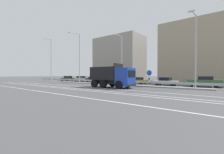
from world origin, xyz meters
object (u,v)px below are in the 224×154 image
at_px(street_lamp_1, 79,56).
at_px(parked_car_5, 166,81).
at_px(parked_car_2, 94,79).
at_px(parked_car_0, 68,78).
at_px(dump_truck, 117,78).
at_px(street_lamp_3, 195,48).
at_px(parked_car_3, 114,80).
at_px(street_lamp_0, 51,59).
at_px(street_lamp_2, 121,58).
at_px(median_road_sign, 149,78).
at_px(parked_car_6, 205,82).
at_px(parked_car_4, 138,80).
at_px(parked_car_1, 81,79).

relative_size(street_lamp_1, parked_car_5, 2.66).
bearing_deg(parked_car_2, parked_car_0, -90.19).
relative_size(dump_truck, street_lamp_3, 0.71).
distance_m(street_lamp_1, parked_car_3, 9.12).
xyz_separation_m(street_lamp_0, street_lamp_3, (32.68, 0.22, -0.88)).
bearing_deg(street_lamp_0, street_lamp_2, 0.39).
bearing_deg(street_lamp_2, street_lamp_0, -179.61).
distance_m(dump_truck, street_lamp_1, 14.31).
xyz_separation_m(street_lamp_1, parked_car_2, (-1.11, 5.55, -5.11)).
distance_m(street_lamp_3, parked_car_3, 18.20).
xyz_separation_m(median_road_sign, street_lamp_0, (-26.73, -0.21, 4.58)).
height_order(dump_truck, parked_car_0, dump_truck).
relative_size(parked_car_2, parked_car_5, 1.20).
relative_size(street_lamp_2, parked_car_6, 1.86).
distance_m(parked_car_4, parked_car_6, 11.43).
relative_size(street_lamp_1, street_lamp_2, 1.26).
bearing_deg(street_lamp_1, parked_car_0, 154.86).
height_order(street_lamp_2, parked_car_0, street_lamp_2).
height_order(parked_car_4, parked_car_5, parked_car_5).
relative_size(street_lamp_3, parked_car_4, 2.32).
bearing_deg(dump_truck, street_lamp_0, -104.01).
bearing_deg(parked_car_3, street_lamp_1, 136.43).
distance_m(street_lamp_2, parked_car_3, 9.06).
distance_m(street_lamp_3, parked_car_6, 6.53).
bearing_deg(street_lamp_3, parked_car_1, 168.46).
bearing_deg(parked_car_0, parked_car_1, -92.04).
distance_m(street_lamp_0, street_lamp_1, 10.89).
xyz_separation_m(street_lamp_3, parked_car_6, (0.46, 4.94, -4.25)).
relative_size(dump_truck, parked_car_3, 1.34).
height_order(dump_truck, parked_car_5, dump_truck).
height_order(street_lamp_0, parked_car_3, street_lamp_0).
bearing_deg(street_lamp_1, parked_car_4, 27.75).
relative_size(dump_truck, parked_car_0, 1.53).
bearing_deg(street_lamp_3, parked_car_5, 136.19).
bearing_deg(dump_truck, parked_car_6, 129.35).
bearing_deg(street_lamp_2, median_road_sign, 0.75).
bearing_deg(parked_car_5, street_lamp_0, -78.84).
distance_m(parked_car_0, parked_car_3, 16.94).
xyz_separation_m(street_lamp_0, parked_car_3, (15.91, 5.83, -5.23)).
height_order(parked_car_0, parked_car_2, parked_car_0).
height_order(median_road_sign, street_lamp_2, street_lamp_2).
bearing_deg(parked_car_0, street_lamp_1, -118.86).
xyz_separation_m(dump_truck, parked_car_4, (-2.15, 9.72, -0.65)).
relative_size(parked_car_4, parked_car_6, 0.88).
relative_size(dump_truck, parked_car_2, 1.37).
bearing_deg(parked_car_4, street_lamp_3, -115.69).
height_order(parked_car_0, parked_car_4, parked_car_0).
bearing_deg(parked_car_6, street_lamp_0, 97.40).
bearing_deg(street_lamp_3, street_lamp_2, -179.61).
relative_size(dump_truck, street_lamp_2, 0.78).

